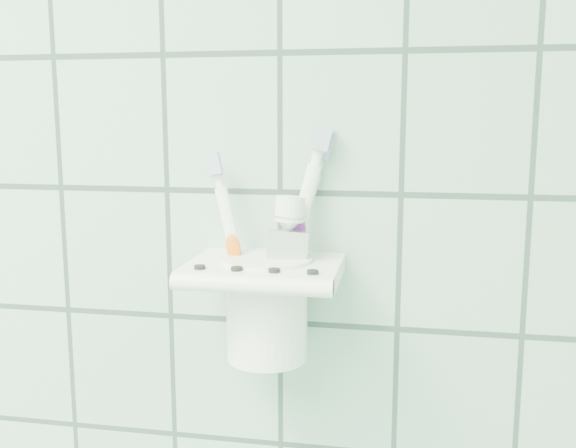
# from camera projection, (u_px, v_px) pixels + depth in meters

# --- Properties ---
(holder_bracket) EXTENTS (0.13, 0.11, 0.04)m
(holder_bracket) POSITION_uv_depth(u_px,v_px,m) (265.00, 272.00, 0.56)
(holder_bracket) COLOR white
(holder_bracket) RESTS_ON wall_back
(cup) EXTENTS (0.08, 0.08, 0.09)m
(cup) POSITION_uv_depth(u_px,v_px,m) (267.00, 304.00, 0.57)
(cup) COLOR white
(cup) RESTS_ON holder_bracket
(toothbrush_pink) EXTENTS (0.05, 0.04, 0.18)m
(toothbrush_pink) POSITION_uv_depth(u_px,v_px,m) (257.00, 250.00, 0.55)
(toothbrush_pink) COLOR white
(toothbrush_pink) RESTS_ON cup
(toothbrush_blue) EXTENTS (0.06, 0.07, 0.20)m
(toothbrush_blue) POSITION_uv_depth(u_px,v_px,m) (255.00, 238.00, 0.55)
(toothbrush_blue) COLOR white
(toothbrush_blue) RESTS_ON cup
(toothbrush_orange) EXTENTS (0.05, 0.04, 0.20)m
(toothbrush_orange) POSITION_uv_depth(u_px,v_px,m) (267.00, 233.00, 0.57)
(toothbrush_orange) COLOR white
(toothbrush_orange) RESTS_ON cup
(toothpaste_tube) EXTENTS (0.04, 0.04, 0.14)m
(toothpaste_tube) POSITION_uv_depth(u_px,v_px,m) (279.00, 264.00, 0.55)
(toothpaste_tube) COLOR silver
(toothpaste_tube) RESTS_ON cup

